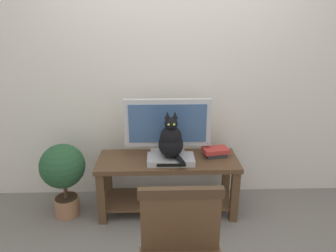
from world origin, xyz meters
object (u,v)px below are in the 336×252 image
tv (168,126)px  potted_plant (63,172)px  cat (171,141)px  book_stack (215,152)px  tv_stand (168,176)px  media_box (171,159)px

tv → potted_plant: bearing=-171.8°
cat → book_stack: cat is taller
tv_stand → media_box: size_ratio=3.06×
media_box → cat: 0.19m
tv_stand → book_stack: size_ratio=5.04×
tv_stand → tv: (0.00, 0.09, 0.47)m
cat → potted_plant: size_ratio=0.61×
tv_stand → potted_plant: potted_plant is taller
book_stack → potted_plant: (-1.42, -0.11, -0.13)m
tv → tv_stand: bearing=-90.0°
cat → potted_plant: cat is taller
potted_plant → tv_stand: bearing=2.8°
tv_stand → cat: cat is taller
book_stack → potted_plant: size_ratio=0.36×
tv_stand → media_box: media_box is taller
cat → book_stack: 0.48m
tv_stand → media_box: 0.22m
media_box → book_stack: (0.43, 0.13, 0.01)m
tv → cat: bearing=-81.7°
tv_stand → cat: size_ratio=2.99×
tv → potted_plant: (-0.96, -0.14, -0.39)m
tv_stand → potted_plant: (-0.96, -0.05, 0.08)m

